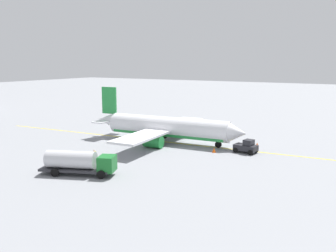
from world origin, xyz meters
TOP-DOWN VIEW (x-y plane):
  - ground_plane at (0.00, 0.00)m, footprint 400.00×400.00m
  - airplane at (-0.49, -0.03)m, footprint 30.31×28.38m
  - fuel_tanker at (-0.00, -22.74)m, footprint 10.12×5.95m
  - pushback_tug at (14.88, -0.35)m, footprint 3.83×2.72m
  - refueling_worker at (-2.76, -16.73)m, footprint 0.55×0.62m
  - safety_cone_nose at (10.35, -2.83)m, footprint 0.67×0.67m
  - safety_cone_wingtip at (14.97, 5.20)m, footprint 0.55×0.55m
  - taxi_line_marking at (0.00, 0.00)m, footprint 77.78×5.58m

SIDE VIEW (x-z plane):
  - ground_plane at x=0.00m, z-range 0.00..0.00m
  - taxi_line_marking at x=0.00m, z-range 0.00..0.01m
  - safety_cone_wingtip at x=14.97m, z-range 0.00..0.61m
  - safety_cone_nose at x=10.35m, z-range 0.00..0.74m
  - refueling_worker at x=-2.76m, z-range -0.03..1.68m
  - pushback_tug at x=14.88m, z-range -0.09..2.11m
  - fuel_tanker at x=0.00m, z-range 0.14..3.29m
  - airplane at x=-0.49m, z-range -2.18..7.48m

